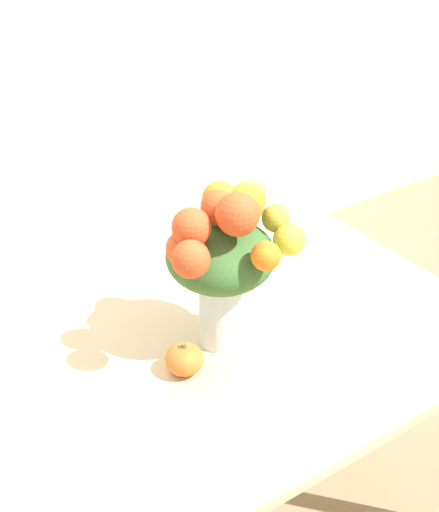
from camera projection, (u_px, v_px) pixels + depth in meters
The scene contains 4 objects.
dining_table at pixel (219, 370), 1.80m from camera, with size 1.33×0.92×0.75m.
flower_vase at pixel (222, 255), 1.61m from camera, with size 0.34×0.30×0.43m.
pumpkin at pixel (184, 359), 1.63m from camera, with size 0.09×0.09×0.08m.
dining_chair_near_window at pixel (36, 298), 2.42m from camera, with size 0.45×0.45×0.86m.
Camera 1 is at (-0.78, -1.15, 1.84)m, focal length 50.00 mm.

